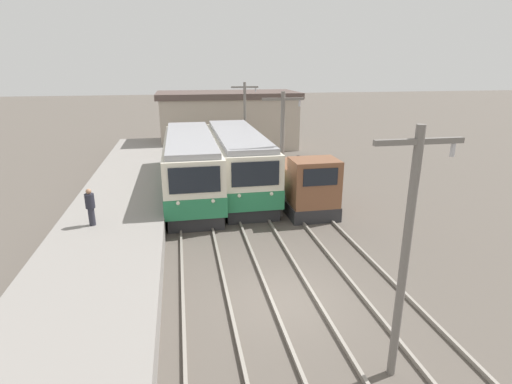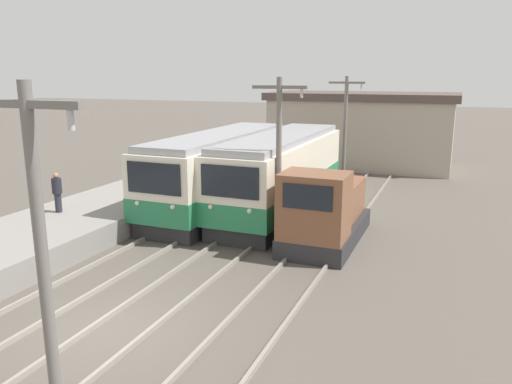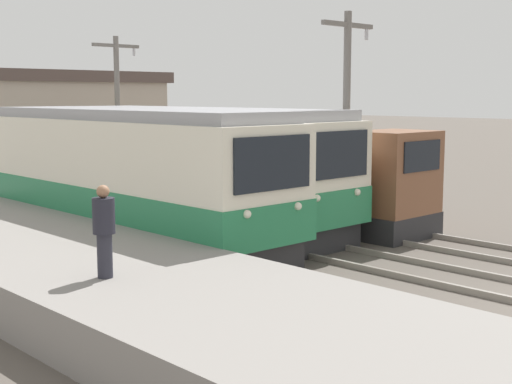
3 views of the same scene
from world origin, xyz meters
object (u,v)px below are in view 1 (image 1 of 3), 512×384
object	(u,v)px
catenary_mast_near	(406,249)
catenary_mast_mid	(282,150)
commuter_train_left	(191,169)
shunting_locomotive	(304,186)
catenary_mast_far	(245,121)
person_on_platform	(90,206)
commuter_train_center	(238,164)

from	to	relation	value
catenary_mast_near	catenary_mast_mid	bearing A→B (deg)	90.00
catenary_mast_near	catenary_mast_mid	world-z (taller)	same
commuter_train_left	shunting_locomotive	xyz separation A→B (m)	(5.80, -2.95, -0.48)
commuter_train_left	catenary_mast_far	world-z (taller)	catenary_mast_far
catenary_mast_near	person_on_platform	bearing A→B (deg)	132.98
person_on_platform	catenary_mast_mid	bearing A→B (deg)	11.78
shunting_locomotive	catenary_mast_mid	size ratio (longest dim) A/B	0.90
catenary_mast_near	person_on_platform	size ratio (longest dim) A/B	3.86
shunting_locomotive	catenary_mast_near	bearing A→B (deg)	-97.01
commuter_train_center	shunting_locomotive	distance (m)	4.67
catenary_mast_near	catenary_mast_far	bearing A→B (deg)	90.00
commuter_train_left	commuter_train_center	distance (m)	2.86
commuter_train_left	person_on_platform	world-z (taller)	commuter_train_left
commuter_train_left	catenary_mast_far	bearing A→B (deg)	58.67
commuter_train_left	shunting_locomotive	size ratio (longest dim) A/B	2.00
commuter_train_left	commuter_train_center	bearing A→B (deg)	11.99
commuter_train_center	catenary_mast_far	world-z (taller)	catenary_mast_far
commuter_train_center	catenary_mast_near	bearing A→B (deg)	-84.50
catenary_mast_near	shunting_locomotive	bearing A→B (deg)	82.99
catenary_mast_mid	person_on_platform	xyz separation A→B (m)	(-8.64, -1.80, -1.63)
commuter_train_center	catenary_mast_far	bearing A→B (deg)	76.90
person_on_platform	shunting_locomotive	bearing A→B (deg)	15.71
catenary_mast_mid	person_on_platform	bearing A→B (deg)	-168.22
catenary_mast_far	shunting_locomotive	bearing A→B (deg)	-81.54
commuter_train_left	catenary_mast_mid	size ratio (longest dim) A/B	1.81
commuter_train_center	catenary_mast_near	world-z (taller)	catenary_mast_near
commuter_train_left	catenary_mast_near	world-z (taller)	catenary_mast_near
commuter_train_center	person_on_platform	bearing A→B (deg)	-138.12
commuter_train_left	person_on_platform	size ratio (longest dim) A/B	6.99
commuter_train_center	catenary_mast_near	distance (m)	15.84
shunting_locomotive	catenary_mast_near	world-z (taller)	catenary_mast_near
commuter_train_left	catenary_mast_far	distance (m)	8.46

